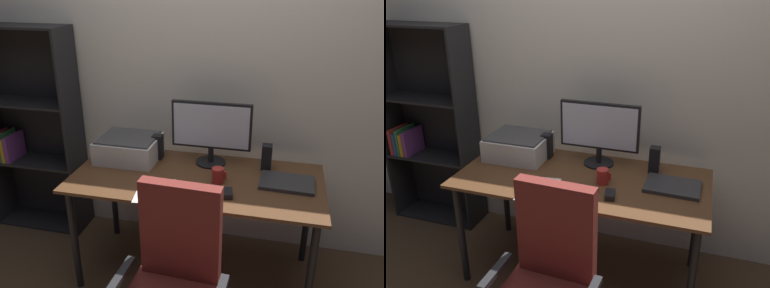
# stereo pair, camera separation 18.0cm
# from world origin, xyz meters

# --- Properties ---
(ground_plane) EXTENTS (12.00, 12.00, 0.00)m
(ground_plane) POSITION_xyz_m (0.00, 0.00, 0.00)
(ground_plane) COLOR #4C3826
(back_wall) EXTENTS (6.40, 0.10, 2.60)m
(back_wall) POSITION_xyz_m (0.00, 0.53, 1.30)
(back_wall) COLOR silver
(back_wall) RESTS_ON ground
(desk) EXTENTS (1.55, 0.73, 0.74)m
(desk) POSITION_xyz_m (0.00, 0.00, 0.66)
(desk) COLOR #56351E
(desk) RESTS_ON ground
(monitor) EXTENTS (0.52, 0.20, 0.42)m
(monitor) POSITION_xyz_m (0.05, 0.22, 0.98)
(monitor) COLOR black
(monitor) RESTS_ON desk
(keyboard) EXTENTS (0.29, 0.12, 0.02)m
(keyboard) POSITION_xyz_m (-0.00, -0.18, 0.75)
(keyboard) COLOR black
(keyboard) RESTS_ON desk
(mouse) EXTENTS (0.07, 0.10, 0.03)m
(mouse) POSITION_xyz_m (0.22, -0.18, 0.76)
(mouse) COLOR black
(mouse) RESTS_ON desk
(coffee_mug) EXTENTS (0.09, 0.07, 0.09)m
(coffee_mug) POSITION_xyz_m (0.14, -0.04, 0.79)
(coffee_mug) COLOR #B72D28
(coffee_mug) RESTS_ON desk
(laptop) EXTENTS (0.33, 0.24, 0.02)m
(laptop) POSITION_xyz_m (0.55, 0.03, 0.75)
(laptop) COLOR #2D2D30
(laptop) RESTS_ON desk
(speaker_left) EXTENTS (0.06, 0.07, 0.17)m
(speaker_left) POSITION_xyz_m (-0.32, 0.21, 0.82)
(speaker_left) COLOR black
(speaker_left) RESTS_ON desk
(speaker_right) EXTENTS (0.06, 0.07, 0.17)m
(speaker_right) POSITION_xyz_m (0.41, 0.21, 0.82)
(speaker_right) COLOR black
(speaker_right) RESTS_ON desk
(printer) EXTENTS (0.40, 0.34, 0.16)m
(printer) POSITION_xyz_m (-0.51, 0.16, 0.82)
(printer) COLOR silver
(printer) RESTS_ON desk
(paper_sheet) EXTENTS (0.25, 0.32, 0.00)m
(paper_sheet) POSITION_xyz_m (-0.20, -0.22, 0.74)
(paper_sheet) COLOR white
(paper_sheet) RESTS_ON desk
(bookshelf) EXTENTS (0.73, 0.28, 1.59)m
(bookshelf) POSITION_xyz_m (-1.39, 0.36, 0.78)
(bookshelf) COLOR black
(bookshelf) RESTS_ON ground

